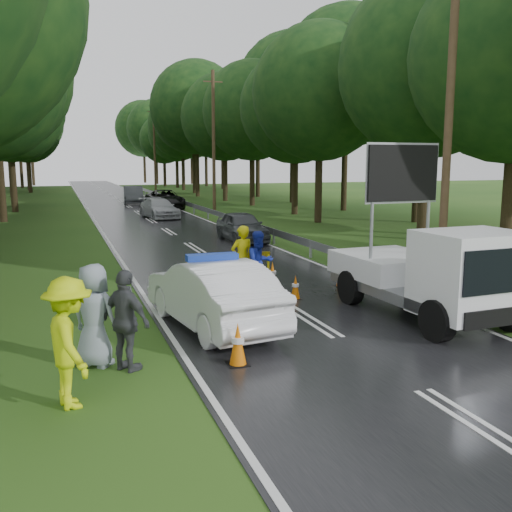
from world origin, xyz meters
name	(u,v)px	position (x,y,z in m)	size (l,w,h in m)	color
ground	(309,320)	(0.00, 0.00, 0.00)	(160.00, 160.00, 0.00)	#1F4513
road	(138,213)	(0.00, 30.00, 0.01)	(7.00, 140.00, 0.02)	black
guardrail	(189,204)	(3.70, 29.67, 0.55)	(0.12, 60.06, 0.70)	gray
utility_pole_near	(449,114)	(5.20, 2.00, 5.06)	(1.40, 0.24, 10.00)	#453420
utility_pole_mid	(214,142)	(5.20, 28.00, 5.06)	(1.40, 0.24, 10.00)	#453420
utility_pole_far	(155,149)	(5.20, 54.00, 5.06)	(1.40, 0.24, 10.00)	#453420
police_sedan	(212,294)	(-2.30, 0.19, 0.77)	(2.31, 4.84, 1.69)	white
work_truck	(433,273)	(2.78, -0.86, 1.12)	(2.54, 5.28, 4.13)	gray
barrier	(229,262)	(-0.80, 3.97, 0.79)	(2.53, 0.20, 1.05)	yellow
officer	(242,259)	(-0.59, 3.35, 0.96)	(0.70, 0.46, 1.93)	yellow
civilian	(260,262)	(-0.18, 3.00, 0.90)	(0.87, 0.68, 1.79)	#192AA2
bystander_left	(69,343)	(-5.43, -3.18, 1.01)	(1.31, 0.75, 2.03)	#C9E50C
bystander_mid	(126,321)	(-4.45, -1.94, 0.92)	(1.08, 0.45, 1.85)	#3F4247
bystander_right	(94,315)	(-4.97, -1.50, 0.96)	(0.93, 0.61, 1.91)	gray
queue_car_first	(242,226)	(2.60, 13.33, 0.70)	(1.66, 4.12, 1.40)	#414549
queue_car_second	(159,208)	(0.80, 25.65, 0.64)	(1.80, 4.43, 1.29)	#A9ABB1
queue_car_third	(165,199)	(2.50, 32.98, 0.74)	(2.44, 5.30, 1.47)	black
queue_car_fourth	(133,195)	(0.80, 38.98, 0.77)	(1.63, 4.67, 1.54)	#3F4347
cone_near_left	(238,345)	(-2.50, -2.35, 0.40)	(0.39, 0.39, 0.82)	black
cone_center	(295,288)	(0.50, 2.00, 0.32)	(0.31, 0.31, 0.66)	black
cone_far	(272,276)	(0.39, 3.47, 0.39)	(0.38, 0.38, 0.80)	black
cone_left_mid	(214,301)	(-2.00, 1.21, 0.34)	(0.34, 0.34, 0.71)	black
cone_right	(341,276)	(2.40, 3.00, 0.33)	(0.32, 0.32, 0.67)	black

